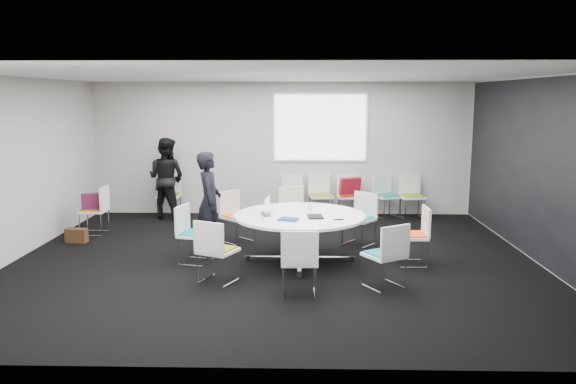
{
  "coord_description": "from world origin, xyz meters",
  "views": [
    {
      "loc": [
        0.42,
        -8.36,
        2.5
      ],
      "look_at": [
        0.2,
        0.4,
        1.0
      ],
      "focal_mm": 35.0,
      "sensor_mm": 36.0,
      "label": 1
    }
  ],
  "objects_px": {
    "person_main": "(209,201)",
    "cup": "(309,207)",
    "chair_back_b": "(321,204)",
    "chair_ring_c": "(293,221)",
    "chair_ring_h": "(385,268)",
    "chair_back_d": "(387,204)",
    "chair_ring_d": "(237,226)",
    "chair_ring_g": "(299,274)",
    "chair_spare_left": "(95,219)",
    "chair_ring_e": "(195,245)",
    "chair_back_e": "(412,205)",
    "chair_ring_a": "(412,247)",
    "laptop": "(269,214)",
    "chair_person_back": "(169,204)",
    "conference_table": "(300,229)",
    "chair_back_c": "(349,204)",
    "brown_bag": "(77,235)",
    "chair_ring_b": "(359,229)",
    "maroon_bag": "(93,201)",
    "person_back": "(166,178)",
    "chair_back_a": "(291,204)",
    "chair_ring_f": "(217,263)"
  },
  "relations": [
    {
      "from": "chair_back_d",
      "to": "person_back",
      "type": "xyz_separation_m",
      "value": [
        -4.55,
        -0.2,
        0.56
      ]
    },
    {
      "from": "chair_ring_a",
      "to": "chair_back_b",
      "type": "distance_m",
      "value": 3.57
    },
    {
      "from": "chair_ring_d",
      "to": "person_back",
      "type": "bearing_deg",
      "value": -95.86
    },
    {
      "from": "chair_person_back",
      "to": "person_main",
      "type": "height_order",
      "value": "person_main"
    },
    {
      "from": "chair_back_b",
      "to": "chair_ring_c",
      "type": "bearing_deg",
      "value": 62.8
    },
    {
      "from": "chair_ring_b",
      "to": "chair_ring_c",
      "type": "distance_m",
      "value": 1.25
    },
    {
      "from": "chair_ring_c",
      "to": "chair_back_a",
      "type": "bearing_deg",
      "value": -100.68
    },
    {
      "from": "person_back",
      "to": "maroon_bag",
      "type": "xyz_separation_m",
      "value": [
        -1.01,
        -1.39,
        -0.21
      ]
    },
    {
      "from": "chair_ring_b",
      "to": "brown_bag",
      "type": "distance_m",
      "value": 4.89
    },
    {
      "from": "chair_ring_f",
      "to": "cup",
      "type": "height_order",
      "value": "chair_ring_f"
    },
    {
      "from": "chair_ring_b",
      "to": "laptop",
      "type": "bearing_deg",
      "value": 73.72
    },
    {
      "from": "conference_table",
      "to": "chair_back_d",
      "type": "xyz_separation_m",
      "value": [
        1.8,
        3.21,
        -0.24
      ]
    },
    {
      "from": "chair_ring_e",
      "to": "cup",
      "type": "distance_m",
      "value": 1.88
    },
    {
      "from": "chair_ring_a",
      "to": "laptop",
      "type": "distance_m",
      "value": 2.21
    },
    {
      "from": "chair_ring_d",
      "to": "chair_spare_left",
      "type": "bearing_deg",
      "value": -57.74
    },
    {
      "from": "chair_ring_f",
      "to": "laptop",
      "type": "relative_size",
      "value": 2.89
    },
    {
      "from": "chair_ring_d",
      "to": "chair_ring_g",
      "type": "distance_m",
      "value": 2.84
    },
    {
      "from": "person_main",
      "to": "cup",
      "type": "xyz_separation_m",
      "value": [
        1.63,
        -0.22,
        -0.04
      ]
    },
    {
      "from": "chair_person_back",
      "to": "cup",
      "type": "xyz_separation_m",
      "value": [
        2.91,
        -2.79,
        0.5
      ]
    },
    {
      "from": "conference_table",
      "to": "chair_ring_g",
      "type": "distance_m",
      "value": 1.51
    },
    {
      "from": "chair_back_d",
      "to": "brown_bag",
      "type": "bearing_deg",
      "value": -4.02
    },
    {
      "from": "chair_ring_a",
      "to": "chair_ring_f",
      "type": "xyz_separation_m",
      "value": [
        -2.79,
        -0.89,
        0.0
      ]
    },
    {
      "from": "chair_back_c",
      "to": "maroon_bag",
      "type": "bearing_deg",
      "value": 17.25
    },
    {
      "from": "chair_ring_e",
      "to": "chair_ring_f",
      "type": "height_order",
      "value": "same"
    },
    {
      "from": "chair_back_a",
      "to": "chair_back_e",
      "type": "relative_size",
      "value": 1.0
    },
    {
      "from": "chair_ring_g",
      "to": "laptop",
      "type": "bearing_deg",
      "value": 106.04
    },
    {
      "from": "chair_ring_c",
      "to": "cup",
      "type": "bearing_deg",
      "value": 89.76
    },
    {
      "from": "chair_ring_h",
      "to": "chair_back_d",
      "type": "bearing_deg",
      "value": 49.85
    },
    {
      "from": "chair_spare_left",
      "to": "chair_ring_f",
      "type": "bearing_deg",
      "value": -135.56
    },
    {
      "from": "chair_ring_h",
      "to": "person_main",
      "type": "relative_size",
      "value": 0.54
    },
    {
      "from": "chair_person_back",
      "to": "brown_bag",
      "type": "bearing_deg",
      "value": 61.97
    },
    {
      "from": "chair_back_e",
      "to": "chair_person_back",
      "type": "height_order",
      "value": "same"
    },
    {
      "from": "chair_ring_d",
      "to": "chair_ring_h",
      "type": "bearing_deg",
      "value": 86.5
    },
    {
      "from": "cup",
      "to": "chair_back_a",
      "type": "bearing_deg",
      "value": 97.14
    },
    {
      "from": "laptop",
      "to": "brown_bag",
      "type": "xyz_separation_m",
      "value": [
        -3.4,
        1.06,
        -0.62
      ]
    },
    {
      "from": "chair_spare_left",
      "to": "chair_back_b",
      "type": "bearing_deg",
      "value": -69.74
    },
    {
      "from": "chair_ring_e",
      "to": "cup",
      "type": "height_order",
      "value": "chair_ring_e"
    },
    {
      "from": "chair_ring_e",
      "to": "chair_back_e",
      "type": "distance_m",
      "value": 5.11
    },
    {
      "from": "chair_ring_d",
      "to": "brown_bag",
      "type": "distance_m",
      "value": 2.79
    },
    {
      "from": "chair_back_b",
      "to": "chair_spare_left",
      "type": "relative_size",
      "value": 1.0
    },
    {
      "from": "cup",
      "to": "chair_ring_h",
      "type": "bearing_deg",
      "value": -58.44
    },
    {
      "from": "chair_back_c",
      "to": "chair_person_back",
      "type": "bearing_deg",
      "value": -0.79
    },
    {
      "from": "chair_ring_h",
      "to": "chair_spare_left",
      "type": "distance_m",
      "value": 5.63
    },
    {
      "from": "chair_back_d",
      "to": "chair_ring_h",
      "type": "bearing_deg",
      "value": 56.29
    },
    {
      "from": "chair_ring_f",
      "to": "chair_back_e",
      "type": "xyz_separation_m",
      "value": [
        3.42,
        4.21,
        0.0
      ]
    },
    {
      "from": "person_back",
      "to": "cup",
      "type": "relative_size",
      "value": 18.55
    },
    {
      "from": "chair_ring_d",
      "to": "chair_back_c",
      "type": "height_order",
      "value": "same"
    },
    {
      "from": "chair_ring_f",
      "to": "maroon_bag",
      "type": "distance_m",
      "value": 3.77
    },
    {
      "from": "chair_person_back",
      "to": "chair_ring_f",
      "type": "bearing_deg",
      "value": 110.94
    },
    {
      "from": "chair_ring_d",
      "to": "chair_person_back",
      "type": "relative_size",
      "value": 1.0
    }
  ]
}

